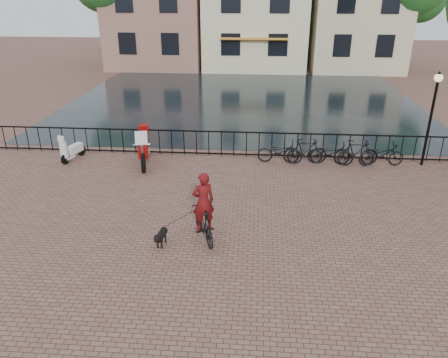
# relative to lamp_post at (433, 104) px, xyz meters

# --- Properties ---
(ground) EXTENTS (100.00, 100.00, 0.00)m
(ground) POSITION_rel_lamp_post_xyz_m (-7.20, -7.60, -2.38)
(ground) COLOR brown
(ground) RESTS_ON ground
(canal_water) EXTENTS (20.00, 20.00, 0.00)m
(canal_water) POSITION_rel_lamp_post_xyz_m (-7.20, 9.70, -2.38)
(canal_water) COLOR black
(canal_water) RESTS_ON ground
(railing) EXTENTS (20.00, 0.05, 1.02)m
(railing) POSITION_rel_lamp_post_xyz_m (-7.20, 0.40, -1.87)
(railing) COLOR black
(railing) RESTS_ON ground
(lamp_post) EXTENTS (0.30, 0.30, 3.45)m
(lamp_post) POSITION_rel_lamp_post_xyz_m (0.00, 0.00, 0.00)
(lamp_post) COLOR black
(lamp_post) RESTS_ON ground
(cyclist) EXTENTS (1.10, 1.71, 2.27)m
(cyclist) POSITION_rel_lamp_post_xyz_m (-7.63, -5.92, -1.52)
(cyclist) COLOR black
(cyclist) RESTS_ON ground
(dog) EXTENTS (0.32, 0.74, 0.49)m
(dog) POSITION_rel_lamp_post_xyz_m (-8.71, -6.31, -2.13)
(dog) COLOR black
(dog) RESTS_ON ground
(motorcycle) EXTENTS (1.00, 2.34, 1.63)m
(motorcycle) POSITION_rel_lamp_post_xyz_m (-10.57, -0.66, -1.56)
(motorcycle) COLOR #980C0B
(motorcycle) RESTS_ON ground
(scooter) EXTENTS (0.69, 1.31, 1.17)m
(scooter) POSITION_rel_lamp_post_xyz_m (-13.44, -0.49, -1.79)
(scooter) COLOR silver
(scooter) RESTS_ON ground
(parked_bike_0) EXTENTS (1.76, 0.73, 0.90)m
(parked_bike_0) POSITION_rel_lamp_post_xyz_m (-5.40, -0.20, -1.93)
(parked_bike_0) COLOR black
(parked_bike_0) RESTS_ON ground
(parked_bike_1) EXTENTS (1.69, 0.56, 1.00)m
(parked_bike_1) POSITION_rel_lamp_post_xyz_m (-4.45, -0.20, -1.88)
(parked_bike_1) COLOR black
(parked_bike_1) RESTS_ON ground
(parked_bike_2) EXTENTS (1.78, 0.82, 0.90)m
(parked_bike_2) POSITION_rel_lamp_post_xyz_m (-3.50, -0.20, -1.93)
(parked_bike_2) COLOR black
(parked_bike_2) RESTS_ON ground
(parked_bike_3) EXTENTS (1.69, 0.55, 1.00)m
(parked_bike_3) POSITION_rel_lamp_post_xyz_m (-2.55, -0.20, -1.88)
(parked_bike_3) COLOR black
(parked_bike_3) RESTS_ON ground
(parked_bike_4) EXTENTS (1.78, 0.80, 0.90)m
(parked_bike_4) POSITION_rel_lamp_post_xyz_m (-1.60, -0.20, -1.93)
(parked_bike_4) COLOR black
(parked_bike_4) RESTS_ON ground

